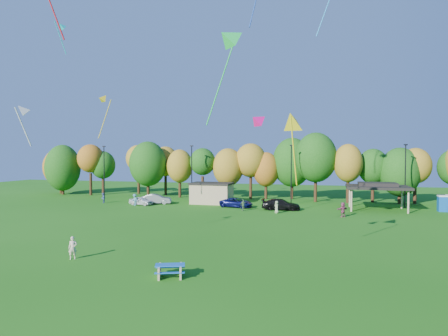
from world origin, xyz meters
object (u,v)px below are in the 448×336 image
(picnic_table, at_px, (170,270))
(car_c, at_px, (236,203))
(car_a, at_px, (141,201))
(car_b, at_px, (156,199))
(car_d, at_px, (281,204))
(kite_flyer, at_px, (73,248))

(picnic_table, height_order, car_c, car_c)
(picnic_table, relative_size, car_c, 0.47)
(picnic_table, xyz_separation_m, car_c, (-3.44, 32.80, 0.21))
(car_a, bearing_deg, car_b, -34.25)
(car_b, height_order, car_d, car_b)
(car_d, bearing_deg, car_a, 86.62)
(picnic_table, relative_size, car_b, 0.48)
(picnic_table, height_order, car_b, car_b)
(kite_flyer, bearing_deg, car_a, 73.77)
(car_a, distance_m, car_b, 2.41)
(car_a, distance_m, car_d, 20.98)
(kite_flyer, xyz_separation_m, car_b, (-7.71, 31.19, -0.07))
(car_c, bearing_deg, car_d, -87.00)
(car_d, bearing_deg, kite_flyer, 154.74)
(kite_flyer, distance_m, car_c, 31.11)
(car_a, bearing_deg, picnic_table, -140.44)
(car_b, bearing_deg, car_a, 117.89)
(kite_flyer, distance_m, car_d, 31.84)
(picnic_table, bearing_deg, car_d, 64.38)
(car_a, xyz_separation_m, car_d, (20.98, 0.20, 0.13))
(car_b, relative_size, car_c, 0.96)
(kite_flyer, relative_size, car_d, 0.32)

